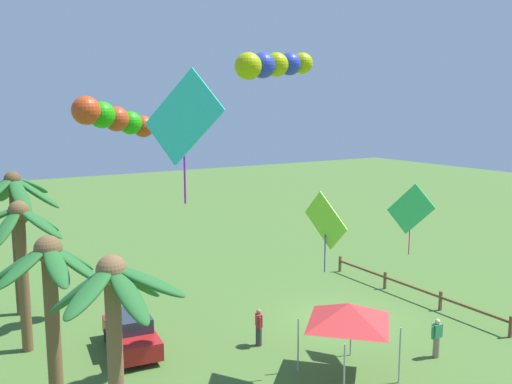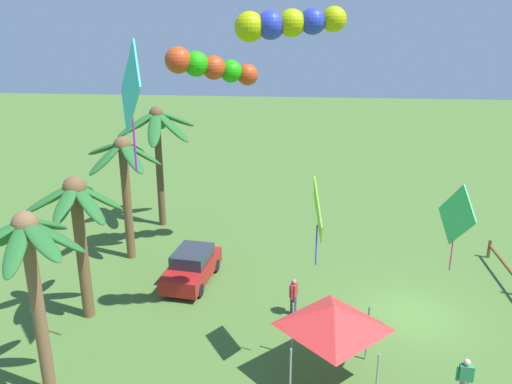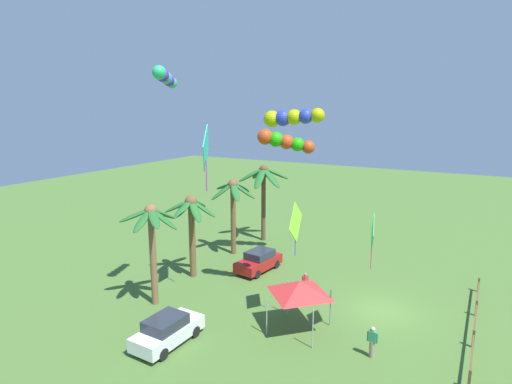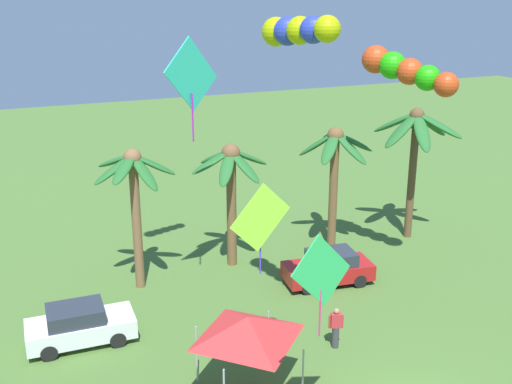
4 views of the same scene
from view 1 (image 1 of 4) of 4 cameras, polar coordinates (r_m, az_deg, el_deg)
ground_plane at (r=26.65m, az=8.81°, el=-12.95°), size 120.00×120.00×0.00m
palm_tree_0 at (r=27.92m, az=-23.87°, el=-1.04°), size 4.31×4.16×6.91m
palm_tree_1 at (r=14.32m, az=-14.44°, el=-12.33°), size 3.58×3.29×6.29m
palm_tree_2 at (r=18.53m, az=-20.67°, el=-8.82°), size 3.88×3.53×5.92m
palm_tree_3 at (r=23.71m, az=-23.26°, el=-4.52°), size 3.62×3.89×6.22m
rail_fence at (r=29.83m, az=15.84°, el=-9.56°), size 11.34×0.12×0.95m
parked_car_1 at (r=23.59m, az=-12.89°, el=-14.08°), size 4.09×2.19×1.51m
spectator_0 at (r=23.55m, az=18.28°, el=-14.18°), size 0.26×0.55×1.59m
spectator_1 at (r=23.42m, az=0.29°, el=-13.84°), size 0.52×0.34×1.59m
festival_tent at (r=20.56m, az=9.63°, el=-12.32°), size 2.86×2.86×2.85m
kite_tube_0 at (r=20.08m, az=1.77°, el=13.08°), size 1.28×3.47×1.09m
kite_diamond_1 at (r=19.74m, az=7.24°, el=-3.08°), size 2.12×0.31×2.96m
kite_diamond_2 at (r=22.44m, az=15.77°, el=-1.82°), size 1.99×0.58×2.87m
kite_tube_3 at (r=24.73m, az=-14.68°, el=7.46°), size 2.49×4.04×1.85m
kite_diamond_4 at (r=16.07m, az=-7.53°, el=7.53°), size 2.48×1.44×3.94m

